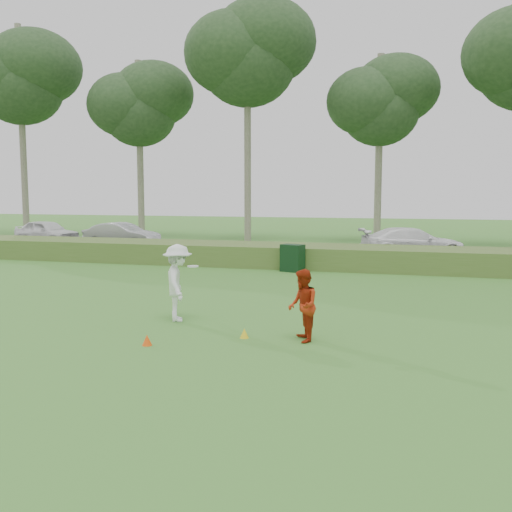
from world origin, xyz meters
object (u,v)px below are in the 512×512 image
(car_left, at_px, (47,232))
(car_right, at_px, (413,243))
(cone_yellow, at_px, (244,333))
(car_mid, at_px, (122,236))
(player_red, at_px, (303,306))
(cone_orange, at_px, (147,340))
(player_white, at_px, (178,283))
(utility_cabinet, at_px, (292,258))

(car_left, bearing_deg, car_right, -82.44)
(cone_yellow, height_order, car_mid, car_mid)
(player_red, bearing_deg, car_left, -153.24)
(car_left, bearing_deg, cone_yellow, -122.95)
(player_red, bearing_deg, car_mid, -161.27)
(cone_orange, bearing_deg, car_left, 130.45)
(car_left, bearing_deg, cone_orange, -127.59)
(player_white, relative_size, car_mid, 0.44)
(player_white, distance_m, car_mid, 18.56)
(car_mid, relative_size, car_right, 0.87)
(cone_orange, height_order, cone_yellow, cone_orange)
(player_red, xyz_separation_m, cone_yellow, (-1.26, -0.08, -0.66))
(cone_orange, xyz_separation_m, car_right, (5.04, 17.45, 0.66))
(utility_cabinet, distance_m, car_right, 7.37)
(utility_cabinet, bearing_deg, cone_orange, -74.05)
(cone_orange, xyz_separation_m, cone_yellow, (1.75, 1.12, -0.01))
(car_left, distance_m, car_right, 21.37)
(car_right, bearing_deg, utility_cabinet, 126.02)
(utility_cabinet, xyz_separation_m, car_left, (-16.77, 7.44, 0.24))
(car_mid, bearing_deg, player_red, -136.47)
(player_white, distance_m, car_right, 16.07)
(car_right, bearing_deg, player_white, 144.62)
(cone_yellow, distance_m, car_left, 25.45)
(utility_cabinet, height_order, car_right, car_right)
(utility_cabinet, bearing_deg, player_white, -76.54)
(utility_cabinet, xyz_separation_m, car_right, (4.54, 5.80, 0.23))
(player_red, xyz_separation_m, utility_cabinet, (-2.51, 10.44, -0.22))
(cone_yellow, xyz_separation_m, car_right, (3.29, 16.32, 0.67))
(player_red, bearing_deg, utility_cabinet, 173.10)
(car_right, bearing_deg, car_mid, 72.74)
(cone_orange, height_order, car_right, car_right)
(utility_cabinet, relative_size, car_mid, 0.25)
(player_red, distance_m, cone_yellow, 1.43)
(player_red, relative_size, cone_yellow, 7.25)
(player_white, distance_m, cone_yellow, 2.51)
(player_white, relative_size, cone_orange, 8.36)
(cone_yellow, bearing_deg, utility_cabinet, 96.75)
(cone_orange, relative_size, cone_yellow, 1.06)
(utility_cabinet, bearing_deg, car_mid, 169.18)
(player_red, relative_size, car_right, 0.31)
(player_red, height_order, cone_yellow, player_red)
(cone_yellow, distance_m, car_mid, 20.70)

